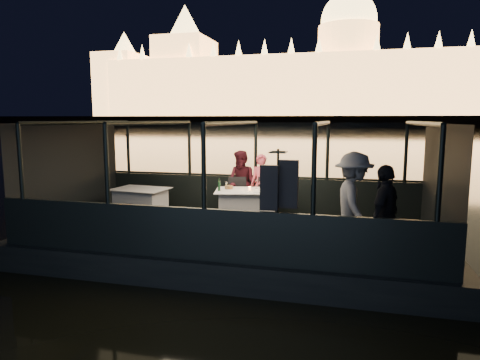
% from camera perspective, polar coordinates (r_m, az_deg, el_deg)
% --- Properties ---
extents(river_water, '(500.00, 500.00, 0.00)m').
position_cam_1_polar(river_water, '(88.71, 13.02, 6.06)').
color(river_water, black).
rests_on(river_water, ground).
extents(boat_hull, '(8.60, 4.40, 1.00)m').
position_cam_1_polar(boat_hull, '(9.39, -0.62, -9.74)').
color(boat_hull, black).
rests_on(boat_hull, river_water).
extents(boat_deck, '(8.00, 4.00, 0.04)m').
position_cam_1_polar(boat_deck, '(9.26, -0.62, -6.91)').
color(boat_deck, black).
rests_on(boat_deck, boat_hull).
extents(gunwale_port, '(8.00, 0.08, 0.90)m').
position_cam_1_polar(gunwale_port, '(11.05, 2.07, -1.94)').
color(gunwale_port, black).
rests_on(gunwale_port, boat_deck).
extents(gunwale_starboard, '(8.00, 0.08, 0.90)m').
position_cam_1_polar(gunwale_starboard, '(7.29, -4.75, -7.27)').
color(gunwale_starboard, black).
rests_on(gunwale_starboard, boat_deck).
extents(cabin_glass_port, '(8.00, 0.02, 1.40)m').
position_cam_1_polar(cabin_glass_port, '(10.91, 2.10, 4.01)').
color(cabin_glass_port, '#99B2B2').
rests_on(cabin_glass_port, gunwale_port).
extents(cabin_glass_starboard, '(8.00, 0.02, 1.40)m').
position_cam_1_polar(cabin_glass_starboard, '(7.07, -4.86, 1.75)').
color(cabin_glass_starboard, '#99B2B2').
rests_on(cabin_glass_starboard, gunwale_starboard).
extents(cabin_roof_glass, '(8.00, 4.00, 0.02)m').
position_cam_1_polar(cabin_roof_glass, '(8.94, -0.65, 7.60)').
color(cabin_roof_glass, '#99B2B2').
rests_on(cabin_roof_glass, boat_deck).
extents(end_wall_fore, '(0.02, 4.00, 2.30)m').
position_cam_1_polar(end_wall_fore, '(10.77, -21.65, 0.99)').
color(end_wall_fore, black).
rests_on(end_wall_fore, boat_deck).
extents(end_wall_aft, '(0.02, 4.00, 2.30)m').
position_cam_1_polar(end_wall_aft, '(8.88, 25.16, -0.63)').
color(end_wall_aft, black).
rests_on(end_wall_aft, boat_deck).
extents(canopy_ribs, '(8.00, 4.00, 2.30)m').
position_cam_1_polar(canopy_ribs, '(9.02, -0.63, 0.28)').
color(canopy_ribs, black).
rests_on(canopy_ribs, boat_deck).
extents(embankment, '(400.00, 140.00, 6.00)m').
position_cam_1_polar(embankment, '(218.65, 13.97, 7.40)').
color(embankment, '#423D33').
rests_on(embankment, ground).
extents(parliament_building, '(220.00, 32.00, 60.00)m').
position_cam_1_polar(parliament_building, '(185.49, 14.15, 15.99)').
color(parliament_building, '#F2D18C').
rests_on(parliament_building, embankment).
extents(dining_table_central, '(1.63, 1.32, 0.77)m').
position_cam_1_polar(dining_table_central, '(9.87, 0.97, -3.54)').
color(dining_table_central, white).
rests_on(dining_table_central, boat_deck).
extents(dining_table_aft, '(1.40, 1.08, 0.69)m').
position_cam_1_polar(dining_table_aft, '(10.83, -13.09, -2.71)').
color(dining_table_aft, silver).
rests_on(dining_table_aft, boat_deck).
extents(chair_port_left, '(0.56, 0.56, 0.95)m').
position_cam_1_polar(chair_port_left, '(10.45, -0.64, -2.52)').
color(chair_port_left, black).
rests_on(chair_port_left, boat_deck).
extents(chair_port_right, '(0.55, 0.55, 0.99)m').
position_cam_1_polar(chair_port_right, '(10.22, 3.45, -2.78)').
color(chair_port_right, black).
rests_on(chair_port_right, boat_deck).
extents(coat_stand, '(0.59, 0.50, 1.90)m').
position_cam_1_polar(coat_stand, '(7.13, 5.02, -3.90)').
color(coat_stand, black).
rests_on(coat_stand, boat_deck).
extents(person_woman_coral, '(0.56, 0.37, 1.54)m').
position_cam_1_polar(person_woman_coral, '(10.46, 2.88, -0.85)').
color(person_woman_coral, '#E55365').
rests_on(person_woman_coral, boat_deck).
extents(person_man_maroon, '(0.94, 0.84, 1.61)m').
position_cam_1_polar(person_man_maroon, '(10.64, 0.24, -0.69)').
color(person_man_maroon, '#43121B').
rests_on(person_man_maroon, boat_deck).
extents(passenger_stripe, '(0.92, 1.30, 1.83)m').
position_cam_1_polar(passenger_stripe, '(7.74, 14.85, -3.56)').
color(passenger_stripe, silver).
rests_on(passenger_stripe, boat_deck).
extents(passenger_dark, '(0.77, 1.07, 1.68)m').
position_cam_1_polar(passenger_dark, '(7.26, 18.73, -4.50)').
color(passenger_dark, black).
rests_on(passenger_dark, boat_deck).
extents(wine_bottle, '(0.08, 0.08, 0.28)m').
position_cam_1_polar(wine_bottle, '(9.71, -2.80, -0.57)').
color(wine_bottle, '#163D20').
rests_on(wine_bottle, dining_table_central).
extents(bread_basket, '(0.22, 0.22, 0.08)m').
position_cam_1_polar(bread_basket, '(9.99, -1.50, -0.96)').
color(bread_basket, brown).
rests_on(bread_basket, dining_table_central).
extents(amber_candle, '(0.06, 0.06, 0.08)m').
position_cam_1_polar(amber_candle, '(9.81, 1.30, -1.12)').
color(amber_candle, orange).
rests_on(amber_candle, dining_table_central).
extents(plate_near, '(0.33, 0.33, 0.02)m').
position_cam_1_polar(plate_near, '(9.55, 2.53, -1.58)').
color(plate_near, white).
rests_on(plate_near, dining_table_central).
extents(plate_far, '(0.23, 0.23, 0.01)m').
position_cam_1_polar(plate_far, '(10.15, -1.42, -1.00)').
color(plate_far, white).
rests_on(plate_far, dining_table_central).
extents(wine_glass_white, '(0.08, 0.08, 0.19)m').
position_cam_1_polar(wine_glass_white, '(9.80, -1.83, -0.81)').
color(wine_glass_white, silver).
rests_on(wine_glass_white, dining_table_central).
extents(wine_glass_red, '(0.07, 0.07, 0.19)m').
position_cam_1_polar(wine_glass_red, '(10.03, 2.19, -0.61)').
color(wine_glass_red, silver).
rests_on(wine_glass_red, dining_table_central).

